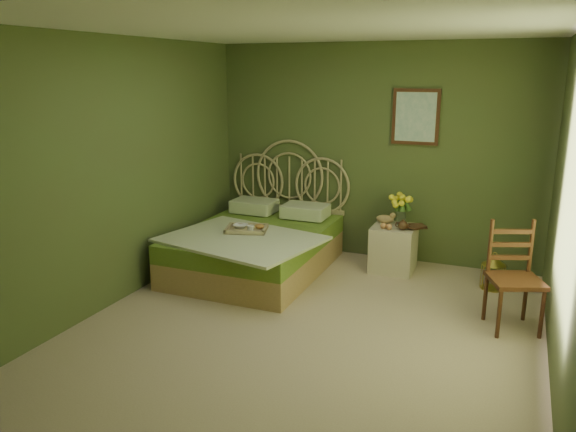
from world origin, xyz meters
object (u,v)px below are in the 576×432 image
at_px(bed, 258,244).
at_px(nightstand, 394,241).
at_px(birdcage, 493,273).
at_px(chair, 516,269).

relative_size(bed, nightstand, 2.35).
distance_m(nightstand, birdcage, 1.13).
xyz_separation_m(bed, chair, (2.80, -0.47, 0.23)).
relative_size(bed, chair, 2.31).
height_order(bed, nightstand, bed).
height_order(chair, birdcage, chair).
bearing_deg(chair, bed, 148.78).
bearing_deg(chair, birdcage, 82.02).
xyz_separation_m(bed, nightstand, (1.48, 0.57, 0.04)).
relative_size(nightstand, chair, 0.99).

